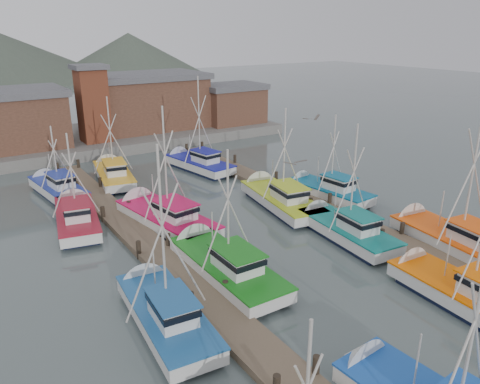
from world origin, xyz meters
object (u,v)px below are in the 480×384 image
boat_12 (113,174)px  lookout_tower (93,103)px  boat_4 (222,264)px  boat_1 (459,292)px  boat_8 (162,216)px

boat_12 → lookout_tower: bearing=90.0°
lookout_tower → boat_12: (-2.12, -11.78, -4.87)m
lookout_tower → boat_4: size_ratio=0.89×
lookout_tower → boat_1: size_ratio=0.93×
boat_4 → boat_8: bearing=89.5°
boat_8 → boat_1: bearing=-72.9°
boat_4 → boat_8: size_ratio=0.94×
lookout_tower → boat_8: 24.54m
lookout_tower → boat_1: lookout_tower is taller
lookout_tower → boat_4: bearing=-94.7°
boat_12 → boat_4: bearing=-81.4°
boat_8 → boat_12: boat_8 is taller
lookout_tower → boat_1: (6.05, -41.78, -4.87)m
boat_1 → boat_12: boat_12 is taller
lookout_tower → boat_8: bearing=-96.1°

